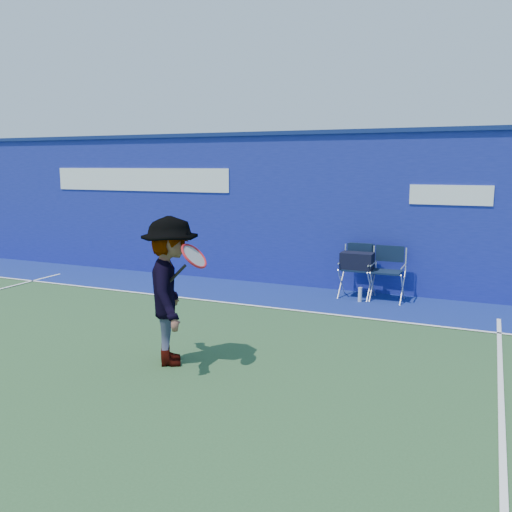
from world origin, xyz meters
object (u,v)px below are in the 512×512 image
at_px(directors_chair_right, 386,284).
at_px(tennis_player, 171,291).
at_px(water_bottle, 360,295).
at_px(directors_chair_left, 357,275).

distance_m(directors_chair_right, tennis_player, 4.64).
bearing_deg(water_bottle, directors_chair_left, 112.87).
height_order(directors_chair_left, water_bottle, directors_chair_left).
bearing_deg(water_bottle, tennis_player, -110.44).
bearing_deg(directors_chair_left, water_bottle, -67.13).
relative_size(directors_chair_left, water_bottle, 3.69).
bearing_deg(tennis_player, water_bottle, 69.56).
bearing_deg(tennis_player, directors_chair_left, 72.64).
height_order(water_bottle, tennis_player, tennis_player).
distance_m(directors_chair_left, tennis_player, 4.46).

